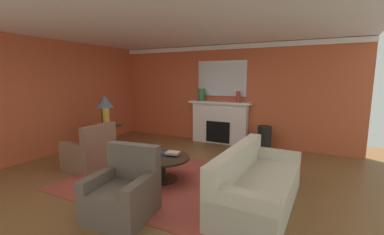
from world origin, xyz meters
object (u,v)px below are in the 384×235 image
(vase_mantel_left, at_px, (201,95))
(vase_on_side_table, at_px, (106,118))
(mantel_mirror, at_px, (222,78))
(side_table, at_px, (106,137))
(sofa, at_px, (256,186))
(vase_mantel_right, at_px, (238,97))
(armchair_near_window, at_px, (90,154))
(fireplace, at_px, (219,124))
(vase_tall_corner, at_px, (264,139))
(coffee_table, at_px, (162,163))
(armchair_facing_fireplace, at_px, (123,195))
(table_lamp, at_px, (105,104))

(vase_mantel_left, bearing_deg, vase_on_side_table, -123.89)
(mantel_mirror, relative_size, vase_mantel_left, 4.14)
(side_table, height_order, vase_on_side_table, vase_on_side_table)
(sofa, height_order, vase_mantel_right, vase_mantel_right)
(armchair_near_window, bearing_deg, vase_on_side_table, 113.92)
(fireplace, xyz_separation_m, side_table, (-2.20, -2.17, -0.17))
(vase_mantel_left, bearing_deg, sofa, -53.26)
(vase_mantel_right, bearing_deg, vase_tall_corner, -17.67)
(side_table, xyz_separation_m, vase_on_side_table, (0.15, -0.12, 0.52))
(armchair_near_window, height_order, vase_mantel_left, vase_mantel_left)
(armchair_near_window, bearing_deg, side_table, 118.39)
(coffee_table, relative_size, vase_mantel_right, 3.31)
(armchair_facing_fireplace, bearing_deg, sofa, 35.71)
(vase_on_side_table, relative_size, vase_mantel_right, 1.49)
(side_table, distance_m, table_lamp, 0.82)
(sofa, height_order, side_table, sofa)
(table_lamp, height_order, vase_tall_corner, table_lamp)
(table_lamp, height_order, vase_mantel_left, vase_mantel_left)
(vase_on_side_table, bearing_deg, side_table, 141.34)
(fireplace, xyz_separation_m, mantel_mirror, (0.00, 0.12, 1.28))
(fireplace, bearing_deg, armchair_near_window, -117.73)
(table_lamp, distance_m, vase_on_side_table, 0.36)
(vase_mantel_left, bearing_deg, vase_mantel_right, 0.00)
(sofa, relative_size, vase_mantel_right, 7.03)
(coffee_table, relative_size, table_lamp, 1.33)
(fireplace, bearing_deg, mantel_mirror, 90.00)
(fireplace, height_order, side_table, fireplace)
(side_table, distance_m, vase_tall_corner, 4.00)
(armchair_facing_fireplace, distance_m, table_lamp, 3.38)
(sofa, xyz_separation_m, coffee_table, (-1.76, 0.16, 0.04))
(armchair_near_window, relative_size, armchair_facing_fireplace, 1.00)
(fireplace, xyz_separation_m, sofa, (1.80, -3.20, -0.28))
(vase_mantel_right, xyz_separation_m, vase_tall_corner, (0.78, -0.25, -1.03))
(table_lamp, bearing_deg, mantel_mirror, 46.08)
(sofa, distance_m, vase_mantel_left, 4.07)
(armchair_facing_fireplace, bearing_deg, vase_mantel_right, 85.93)
(fireplace, bearing_deg, side_table, -135.47)
(armchair_near_window, relative_size, table_lamp, 1.27)
(table_lamp, bearing_deg, vase_tall_corner, 27.83)
(sofa, bearing_deg, fireplace, 119.37)
(armchair_near_window, xyz_separation_m, table_lamp, (-0.54, 1.00, 0.92))
(armchair_facing_fireplace, relative_size, side_table, 1.36)
(sofa, bearing_deg, table_lamp, 165.60)
(table_lamp, bearing_deg, armchair_facing_fireplace, -41.17)
(vase_on_side_table, bearing_deg, armchair_facing_fireplace, -41.32)
(coffee_table, xyz_separation_m, table_lamp, (-2.24, 0.86, 0.89))
(mantel_mirror, xyz_separation_m, vase_on_side_table, (-2.05, -2.41, -0.93))
(mantel_mirror, xyz_separation_m, table_lamp, (-2.20, -2.29, -0.63))
(vase_tall_corner, bearing_deg, coffee_table, -115.34)
(armchair_near_window, height_order, vase_tall_corner, armchair_near_window)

